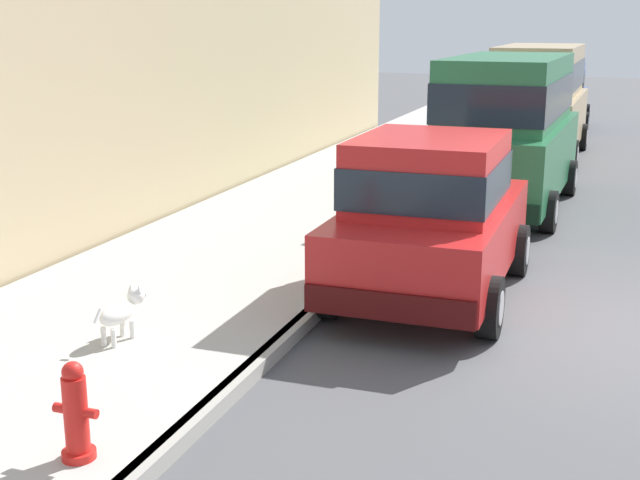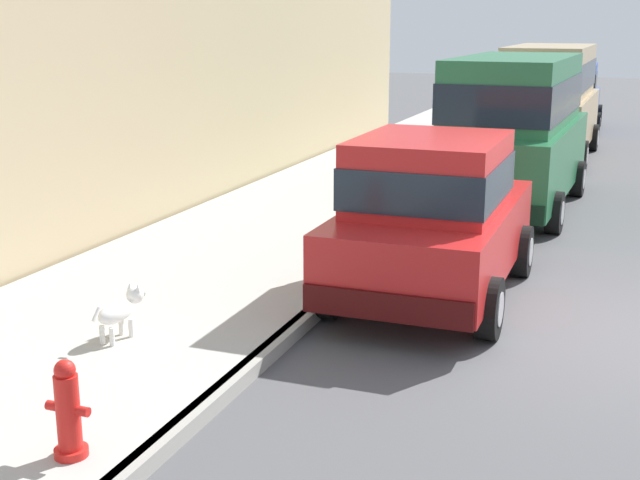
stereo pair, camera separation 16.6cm
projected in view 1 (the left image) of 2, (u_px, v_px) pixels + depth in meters
The scene contains 10 objects.
ground_plane at pixel (631, 330), 8.81m from camera, with size 80.00×80.00×0.00m, color #4C4C4F.
curb at pixel (337, 291), 9.83m from camera, with size 0.16×64.00×0.14m, color gray.
sidewalk at pixel (198, 276), 10.41m from camera, with size 3.60×64.00×0.14m, color #A8A59E.
car_red_hatchback at pixel (430, 215), 9.60m from camera, with size 1.97×3.81×1.88m.
car_green_van at pixel (506, 125), 14.13m from camera, with size 2.26×4.96×2.52m.
car_tan_van at pixel (538, 96), 19.37m from camera, with size 2.20×4.93×2.52m.
car_blue_hatchback at pixel (555, 95), 24.31m from camera, with size 2.04×3.85×1.88m.
dog_white at pixel (121, 311), 8.09m from camera, with size 0.25×0.75×0.49m.
fire_hydrant at pixel (76, 414), 5.88m from camera, with size 0.34×0.24×0.72m.
building_facade at pixel (208, 57), 14.68m from camera, with size 0.50×20.00×4.95m, color tan.
Camera 1 is at (-0.26, -8.89, 3.13)m, focal length 47.85 mm.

